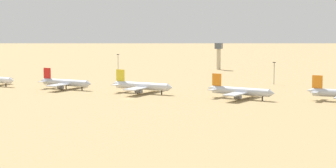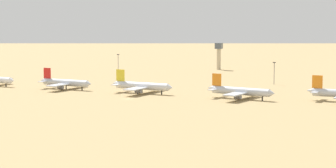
# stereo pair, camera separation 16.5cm
# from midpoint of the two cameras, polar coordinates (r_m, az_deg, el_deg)

# --- Properties ---
(ground) EXTENTS (4000.00, 4000.00, 0.00)m
(ground) POSITION_cam_midpoint_polar(r_m,az_deg,el_deg) (293.77, -3.83, -1.42)
(ground) COLOR tan
(ridge_far_west) EXTENTS (242.20, 174.81, 68.85)m
(ridge_far_west) POSITION_cam_midpoint_polar(r_m,az_deg,el_deg) (1571.67, -1.74, 5.92)
(ridge_far_west) COLOR slate
(ridge_far_west) RESTS_ON ground
(ridge_west) EXTENTS (264.36, 250.57, 137.93)m
(ridge_west) POSITION_cam_midpoint_polar(r_m,az_deg,el_deg) (1325.40, 15.53, 7.17)
(ridge_west) COLOR slate
(ridge_west) RESTS_ON ground
(parked_jet_red_2) EXTENTS (34.92, 29.57, 11.53)m
(parked_jet_red_2) POSITION_cam_midpoint_polar(r_m,az_deg,el_deg) (337.87, -9.75, 0.13)
(parked_jet_red_2) COLOR silver
(parked_jet_red_2) RESTS_ON ground
(parked_jet_yellow_3) EXTENTS (36.77, 31.16, 12.14)m
(parked_jet_yellow_3) POSITION_cam_midpoint_polar(r_m,az_deg,el_deg) (314.67, -2.54, -0.18)
(parked_jet_yellow_3) COLOR silver
(parked_jet_yellow_3) RESTS_ON ground
(parked_jet_orange_4) EXTENTS (35.86, 30.66, 11.90)m
(parked_jet_orange_4) POSITION_cam_midpoint_polar(r_m,az_deg,el_deg) (293.90, 6.82, -0.68)
(parked_jet_orange_4) COLOR silver
(parked_jet_orange_4) RESTS_ON ground
(control_tower) EXTENTS (5.20, 5.20, 20.74)m
(control_tower) POSITION_cam_midpoint_polar(r_m,az_deg,el_deg) (468.42, 4.82, 2.90)
(control_tower) COLOR #C6B793
(control_tower) RESTS_ON ground
(light_pole_mid) EXTENTS (1.80, 0.50, 13.37)m
(light_pole_mid) POSITION_cam_midpoint_polar(r_m,az_deg,el_deg) (444.71, -4.77, 2.13)
(light_pole_mid) COLOR #59595E
(light_pole_mid) RESTS_ON ground
(light_pole_east) EXTENTS (1.80, 0.50, 13.39)m
(light_pole_east) POSITION_cam_midpoint_polar(r_m,az_deg,el_deg) (364.24, 10.02, 1.20)
(light_pole_east) COLOR #59595E
(light_pole_east) RESTS_ON ground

